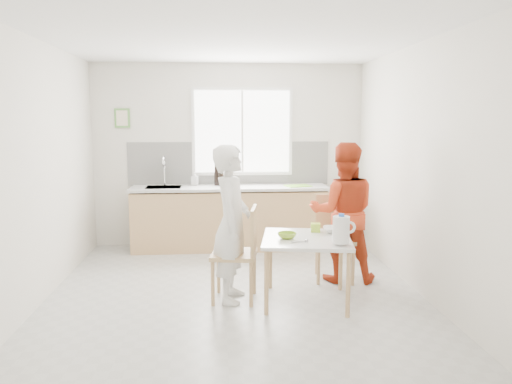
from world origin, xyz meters
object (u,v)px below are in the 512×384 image
(person_red, at_px, (343,212))
(dining_table, at_px, (307,244))
(person_white, at_px, (232,224))
(chair_far, at_px, (334,233))
(wine_bottle_b, at_px, (221,176))
(chair_left, at_px, (241,249))
(milk_jug, at_px, (341,229))
(bowl_white, at_px, (334,230))
(wine_bottle_a, at_px, (217,174))
(bowl_green, at_px, (287,235))

(person_red, bearing_deg, dining_table, 59.74)
(person_white, bearing_deg, dining_table, -90.00)
(chair_far, bearing_deg, wine_bottle_b, 139.68)
(dining_table, bearing_deg, chair_left, 171.11)
(milk_jug, bearing_deg, chair_far, 88.67)
(milk_jug, bearing_deg, person_white, 165.69)
(bowl_white, relative_size, wine_bottle_b, 0.81)
(bowl_white, distance_m, wine_bottle_a, 2.54)
(chair_left, xyz_separation_m, bowl_green, (0.46, -0.12, 0.17))
(dining_table, bearing_deg, chair_far, 58.12)
(dining_table, distance_m, person_white, 0.80)
(person_red, relative_size, bowl_white, 6.71)
(person_white, relative_size, wine_bottle_a, 5.09)
(person_red, relative_size, bowl_green, 8.61)
(dining_table, bearing_deg, milk_jug, -49.63)
(milk_jug, bearing_deg, chair_left, 164.39)
(person_red, bearing_deg, person_white, 31.83)
(bowl_green, height_order, bowl_white, same)
(chair_far, bearing_deg, milk_jug, -91.33)
(bowl_white, bearing_deg, bowl_green, -157.93)
(person_red, relative_size, wine_bottle_b, 5.41)
(person_white, xyz_separation_m, bowl_white, (1.10, 0.08, -0.10))
(person_red, distance_m, wine_bottle_b, 2.16)
(person_white, relative_size, milk_jug, 5.72)
(bowl_green, relative_size, wine_bottle_b, 0.63)
(dining_table, relative_size, chair_left, 1.03)
(dining_table, height_order, wine_bottle_a, wine_bottle_a)
(dining_table, relative_size, person_red, 0.62)
(person_red, bearing_deg, wine_bottle_a, -40.48)
(milk_jug, relative_size, wine_bottle_b, 0.95)
(bowl_green, bearing_deg, bowl_white, 22.07)
(milk_jug, bearing_deg, bowl_green, 156.38)
(chair_far, height_order, wine_bottle_b, wine_bottle_b)
(person_red, height_order, wine_bottle_a, person_red)
(person_white, xyz_separation_m, milk_jug, (1.04, -0.45, 0.02))
(person_white, bearing_deg, wine_bottle_b, 11.34)
(chair_far, height_order, bowl_green, chair_far)
(bowl_green, distance_m, wine_bottle_a, 2.53)
(chair_left, bearing_deg, bowl_green, 83.99)
(person_white, bearing_deg, chair_left, -90.00)
(chair_left, distance_m, person_white, 0.29)
(wine_bottle_a, distance_m, wine_bottle_b, 0.10)
(chair_far, bearing_deg, person_white, -143.63)
(chair_far, xyz_separation_m, bowl_green, (-0.68, -0.78, 0.17))
(chair_left, xyz_separation_m, person_red, (1.22, 0.57, 0.27))
(bowl_green, distance_m, milk_jug, 0.59)
(dining_table, relative_size, bowl_green, 5.37)
(chair_far, bearing_deg, chair_left, -141.17)
(chair_left, bearing_deg, milk_jug, 74.39)
(dining_table, xyz_separation_m, person_white, (-0.76, 0.12, 0.20))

